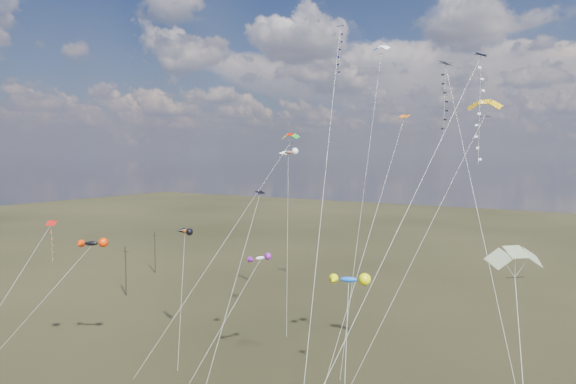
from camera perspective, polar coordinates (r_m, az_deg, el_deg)
The scene contains 17 objects.
utility_pole_near at distance 87.34m, azimuth -17.58°, elevation -8.33°, with size 1.40×0.20×8.00m.
utility_pole_far at distance 102.38m, azimuth -14.57°, elevation -6.43°, with size 1.40×0.20×8.00m.
diamond_black_high at distance 45.19m, azimuth 17.44°, elevation 8.25°, with size 11.40×16.76×30.71m.
diamond_navy_tall at distance 48.60m, azimuth 5.50°, elevation 12.81°, with size 10.71×27.71×35.20m.
diamond_black_mid at distance 50.94m, azimuth -4.91°, elevation -6.40°, with size 3.38×14.55×18.91m.
diamond_red_low at distance 60.38m, azimuth -25.22°, elevation -5.70°, with size 1.68×13.41×15.66m.
diamond_navy_right at distance 35.34m, azimuth 19.55°, elevation 6.84°, with size 9.93×14.12×29.34m.
diamond_orange_center at distance 44.50m, azimuth 9.87°, elevation -1.74°, with size 3.09×14.48×26.38m.
parafoil_yellow at distance 47.34m, azimuth 20.96°, elevation 9.21°, with size 10.60×13.13×27.89m.
parafoil_blue_white at distance 71.91m, azimuth 10.29°, elevation 15.43°, with size 5.27×21.21×37.70m.
parafoil_striped at distance 28.36m, azimuth 23.99°, elevation -6.22°, with size 5.38×15.84×18.57m.
parafoil_tricolor at distance 60.90m, azimuth 0.14°, elevation 6.23°, with size 9.17×18.05×25.63m.
novelty_black_orange at distance 61.50m, azimuth -21.04°, elevation -5.37°, with size 8.06×10.64×13.45m.
novelty_orange_black at distance 62.23m, azimuth -11.38°, elevation -4.34°, with size 6.34×7.62×14.11m.
novelty_white_purple at distance 54.06m, azimuth -3.16°, elevation -7.40°, with size 3.48×10.55×12.38m.
novelty_redwhite_stripe at distance 74.88m, azimuth 0.04°, elevation 4.37°, with size 8.47×12.34×23.61m.
novelty_blue_yellow at distance 35.85m, azimuth 6.75°, elevation -9.74°, with size 4.66×9.24×14.67m.
Camera 1 is at (26.75, -25.56, 22.78)m, focal length 32.00 mm.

